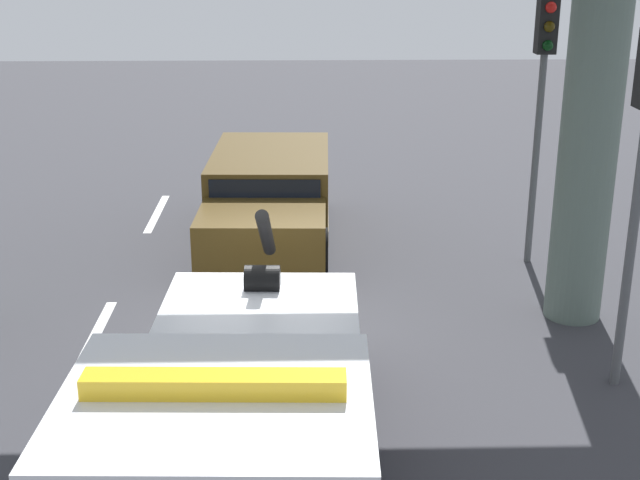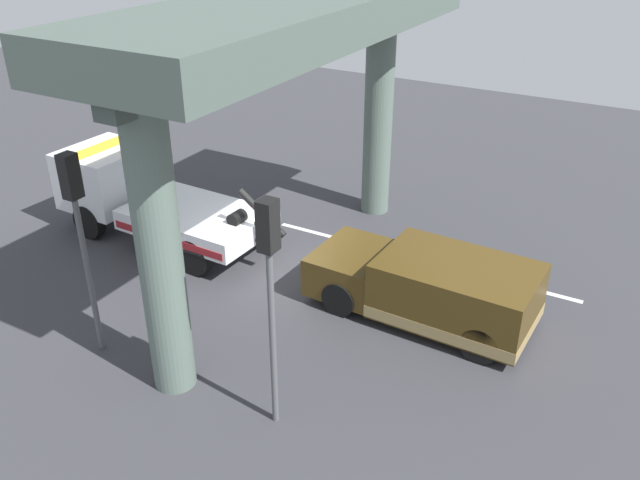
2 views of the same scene
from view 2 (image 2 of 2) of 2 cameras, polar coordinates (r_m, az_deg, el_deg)
ground_plane at (r=17.51m, az=-3.85°, el=-2.80°), size 60.00×40.00×0.10m
lane_stripe_west at (r=17.51m, az=17.45°, el=-3.96°), size 2.60×0.16×0.01m
lane_stripe_mid at (r=19.28m, az=0.04°, el=0.52°), size 2.60×0.16×0.01m
lane_stripe_east at (r=22.55m, az=-13.39°, el=3.96°), size 2.60×0.16×0.01m
tow_truck_white at (r=19.47m, az=-14.85°, el=3.74°), size 7.29×2.59×2.46m
towed_van_green at (r=15.45m, az=9.53°, el=-4.12°), size 5.26×2.35×1.58m
overpass_structure at (r=15.03m, az=-2.44°, el=16.08°), size 3.60×11.39×6.88m
traffic_light_near at (r=11.07m, az=-4.40°, el=-2.41°), size 0.39×0.32×4.54m
traffic_light_far at (r=13.86m, az=-20.13°, el=2.21°), size 0.39×0.32×4.48m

